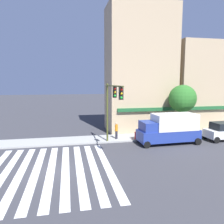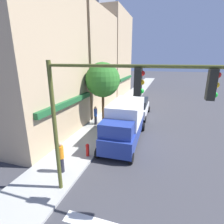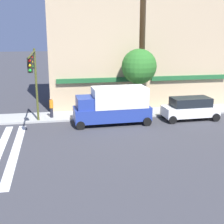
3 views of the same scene
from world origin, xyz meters
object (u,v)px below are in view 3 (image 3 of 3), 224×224
object	(u,v)px
traffic_signal	(34,72)
suv_white	(190,108)
pedestrian_blue_shirt	(132,101)
street_tree	(139,67)
pedestrian_orange_vest	(51,107)
fire_hydrant	(75,113)
box_truck_blue	(113,105)

from	to	relation	value
traffic_signal	suv_white	distance (m)	13.30
pedestrian_blue_shirt	street_tree	xyz separation A→B (m)	(0.50, -0.59, 3.26)
pedestrian_orange_vest	fire_hydrant	world-z (taller)	pedestrian_orange_vest
street_tree	fire_hydrant	bearing A→B (deg)	-169.49
street_tree	pedestrian_orange_vest	bearing A→B (deg)	-176.61
traffic_signal	fire_hydrant	xyz separation A→B (m)	(3.05, 2.43, -3.88)
street_tree	suv_white	bearing A→B (deg)	-36.07
pedestrian_orange_vest	fire_hydrant	distance (m)	2.10
pedestrian_blue_shirt	street_tree	size ratio (longest dim) A/B	0.31
pedestrian_orange_vest	fire_hydrant	xyz separation A→B (m)	(1.94, -0.63, -0.46)
traffic_signal	box_truck_blue	size ratio (longest dim) A/B	1.04
traffic_signal	pedestrian_blue_shirt	size ratio (longest dim) A/B	3.68
pedestrian_blue_shirt	traffic_signal	bearing A→B (deg)	64.82
box_truck_blue	fire_hydrant	bearing A→B (deg)	149.00
pedestrian_orange_vest	street_tree	bearing A→B (deg)	148.60
traffic_signal	street_tree	xyz separation A→B (m)	(8.98, 3.53, -0.16)
suv_white	pedestrian_orange_vest	xyz separation A→B (m)	(-11.71, 2.33, 0.04)
suv_white	fire_hydrant	world-z (taller)	suv_white
traffic_signal	box_truck_blue	world-z (taller)	traffic_signal
suv_white	fire_hydrant	xyz separation A→B (m)	(-9.77, 1.70, -0.42)
traffic_signal	pedestrian_orange_vest	size ratio (longest dim) A/B	3.68
pedestrian_blue_shirt	street_tree	world-z (taller)	street_tree
box_truck_blue	street_tree	size ratio (longest dim) A/B	1.09
pedestrian_orange_vest	street_tree	size ratio (longest dim) A/B	0.31
fire_hydrant	suv_white	bearing A→B (deg)	-9.87
fire_hydrant	street_tree	world-z (taller)	street_tree
traffic_signal	fire_hydrant	size ratio (longest dim) A/B	7.74
traffic_signal	fire_hydrant	world-z (taller)	traffic_signal
suv_white	street_tree	size ratio (longest dim) A/B	0.82
suv_white	box_truck_blue	bearing A→B (deg)	178.75
pedestrian_blue_shirt	pedestrian_orange_vest	size ratio (longest dim) A/B	1.00
fire_hydrant	pedestrian_blue_shirt	bearing A→B (deg)	17.27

